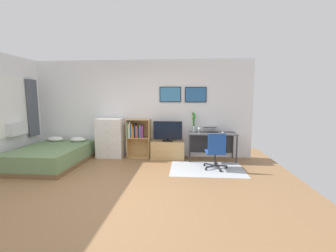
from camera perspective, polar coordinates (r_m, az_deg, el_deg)
The scene contains 14 objects.
ground_plane at distance 4.38m, azimuth -12.87°, elevation -15.32°, with size 7.20×7.20×0.00m, color #936B44.
wall_back_with_posters at distance 6.41m, azimuth -6.59°, elevation 4.40°, with size 6.12×0.09×2.70m.
area_rug at distance 5.45m, azimuth 9.82°, elevation -10.61°, with size 1.70×1.20×0.01m, color #B2B7BC.
bed at distance 6.35m, azimuth -27.40°, elevation -6.67°, with size 1.50×2.02×0.58m.
dresser at distance 6.46m, azimuth -14.48°, elevation -2.97°, with size 0.72×0.46×1.10m.
bookshelf at distance 6.30m, azimuth -7.80°, elevation -2.20°, with size 0.63×0.30×1.07m.
tv_stand at distance 6.21m, azimuth -0.06°, elevation -6.03°, with size 0.91×0.41×0.48m.
television at distance 6.09m, azimuth -0.07°, elevation -1.37°, with size 0.78×0.16×0.55m.
desk at distance 6.16m, azimuth 11.08°, elevation -2.88°, with size 1.24×0.55×0.74m.
office_chair at distance 5.32m, azimuth 12.05°, elevation -6.05°, with size 0.56×0.58×0.86m.
laptop at distance 6.10m, azimuth 10.81°, elevation -1.01°, with size 0.43×0.45×0.17m.
computer_mouse at distance 6.04m, azimuth 13.68°, elevation -1.64°, with size 0.06×0.10×0.03m, color silver.
bamboo_vase at distance 6.14m, azimuth 6.55°, elevation 1.07°, with size 0.11×0.11×0.53m.
wine_glass at distance 5.93m, azimuth 7.89°, elevation -0.51°, with size 0.07×0.07×0.18m.
Camera 1 is at (1.25, -3.85, 1.66)m, focal length 24.03 mm.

